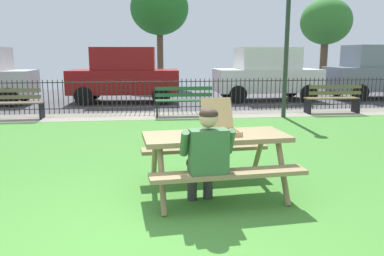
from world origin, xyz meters
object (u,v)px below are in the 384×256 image
Objects in this scene: park_bench_right at (333,99)px; far_tree_center at (326,22)px; pizza_box_open at (221,127)px; park_bench_center at (184,102)px; lamp_post_walkway at (287,32)px; picnic_table_foreground at (216,148)px; park_bench_left at (12,104)px; adult_at_table at (206,154)px; parked_car_center at (125,74)px; far_tree_midleft at (159,9)px; parked_car_right at (267,74)px.

far_tree_center is at bearing 66.13° from park_bench_right.
pizza_box_open is 6.16m from park_bench_center.
lamp_post_walkway is (2.78, -0.53, 1.91)m from park_bench_center.
pizza_box_open is at bearing 35.80° from picnic_table_foreground.
picnic_table_foreground is 7.63m from park_bench_left.
adult_at_table is at bearing -126.18° from park_bench_right.
far_tree_center reaches higher than park_bench_right.
pizza_box_open is 9.68m from parked_car_center.
parked_car_center is at bearing -150.01° from far_tree_center.
pizza_box_open is at bearing -119.50° from far_tree_center.
park_bench_left is at bearing -130.22° from parked_car_center.
park_bench_left is 7.71m from lamp_post_walkway.
parked_car_center is at bearing -104.42° from far_tree_midleft.
picnic_table_foreground is at bearing -89.89° from far_tree_midleft.
pizza_box_open is 6.50m from lamp_post_walkway.
lamp_post_walkway reaches higher than picnic_table_foreground.
park_bench_left is (-4.45, 6.19, -0.18)m from picnic_table_foreground.
far_tree_midleft is at bearing 91.53° from park_bench_center.
lamp_post_walkway is at bearing -4.09° from park_bench_left.
parked_car_right is 7.71m from far_tree_midleft.
far_tree_midleft is at bearing 75.58° from parked_car_center.
far_tree_midleft is (4.42, 9.43, 3.55)m from park_bench_left.
lamp_post_walkway is (-1.71, -0.53, 1.91)m from park_bench_right.
park_bench_left is 1.00× the size of park_bench_right.
far_tree_midleft reaches higher than park_bench_right.
adult_at_table reaches higher than park_bench_left.
far_tree_center is (9.08, 16.14, 2.74)m from adult_at_table.
park_bench_left reaches higher than picnic_table_foreground.
picnic_table_foreground is 0.36× the size of far_tree_midleft.
lamp_post_walkway reaches higher than adult_at_table.
park_bench_left is at bearing -115.12° from far_tree_midleft.
parked_car_right is (0.75, 3.92, -1.32)m from lamp_post_walkway.
adult_at_table reaches higher than picnic_table_foreground.
far_tree_center is (8.81, 15.57, 2.55)m from pizza_box_open.
park_bench_left is at bearing 126.35° from pizza_box_open.
pizza_box_open reaches higher than adult_at_table.
picnic_table_foreground is 1.19× the size of park_bench_left.
park_bench_right is at bearing 52.76° from picnic_table_foreground.
adult_at_table is at bearing -119.36° from far_tree_center.
parked_car_right is at bearing -130.37° from far_tree_center.
park_bench_right is at bearing 17.33° from lamp_post_walkway.
park_bench_left is (-4.52, 6.14, -0.44)m from pizza_box_open.
far_tree_center is (8.66, 9.43, 2.98)m from park_bench_center.
lamp_post_walkway reaches higher than park_bench_right.
adult_at_table is at bearing -57.66° from park_bench_left.
adult_at_table is 0.22× the size of far_tree_midleft.
pizza_box_open is 0.10× the size of far_tree_midleft.
park_bench_center is at bearing -61.98° from parked_car_center.
picnic_table_foreground is 0.56m from adult_at_table.
pizza_box_open is 0.14× the size of parked_car_right.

